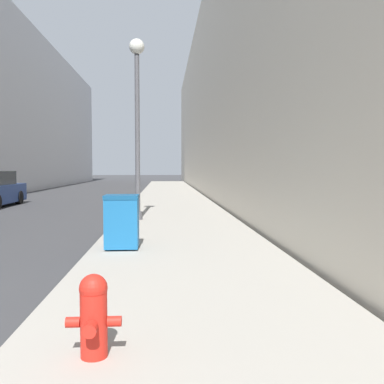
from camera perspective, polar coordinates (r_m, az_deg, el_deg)
sidewalk_right at (r=20.91m, az=-2.63°, el=-1.38°), size 3.79×60.00×0.15m
building_right_stone at (r=30.36m, az=12.61°, el=11.53°), size 12.00×60.00×12.34m
fire_hydrant at (r=3.88m, az=-12.99°, el=-15.54°), size 0.47×0.36×0.72m
trash_bin at (r=8.65m, az=-9.33°, el=-3.86°), size 0.67×0.62×1.08m
lamppost at (r=13.56m, az=-7.32°, el=11.64°), size 0.47×0.47×5.56m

